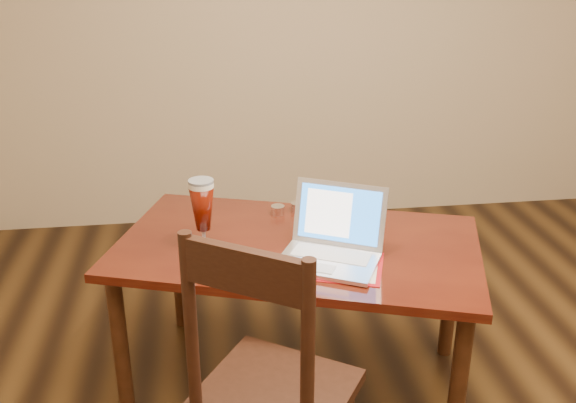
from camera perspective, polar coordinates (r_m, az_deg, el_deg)
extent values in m
cube|color=tan|center=(4.19, 3.59, 16.22)|extent=(4.50, 0.01, 2.70)
cube|color=#451409|center=(2.58, 0.85, -4.06)|extent=(1.61, 1.22, 0.04)
cylinder|color=#381B0E|center=(2.66, -14.66, -12.38)|extent=(0.06, 0.06, 0.64)
cylinder|color=#381B0E|center=(2.46, 14.88, -15.67)|extent=(0.06, 0.06, 0.64)
cylinder|color=#381B0E|center=(3.17, -9.69, -5.81)|extent=(0.06, 0.06, 0.64)
cylinder|color=#381B0E|center=(3.01, 14.25, -7.92)|extent=(0.06, 0.06, 0.64)
cube|color=#9E0E14|center=(2.41, 3.88, -5.64)|extent=(0.44, 0.37, 0.00)
cube|color=beige|center=(2.41, 3.88, -5.60)|extent=(0.40, 0.33, 0.00)
cube|color=silver|center=(2.40, 3.53, -5.38)|extent=(0.43, 0.39, 0.02)
cube|color=silver|center=(2.44, 3.86, -4.67)|extent=(0.31, 0.23, 0.00)
cube|color=#B6B6BA|center=(2.34, 3.06, -5.94)|extent=(0.11, 0.10, 0.00)
cube|color=silver|center=(2.49, 4.61, -1.14)|extent=(0.35, 0.23, 0.24)
cube|color=blue|center=(2.48, 4.57, -1.16)|extent=(0.31, 0.19, 0.20)
cube|color=white|center=(2.49, 3.61, -1.03)|extent=(0.18, 0.12, 0.17)
cylinder|color=silver|center=(2.57, -7.45, -3.77)|extent=(0.09, 0.09, 0.01)
cylinder|color=silver|center=(2.56, -7.48, -3.06)|extent=(0.01, 0.01, 0.06)
cylinder|color=beige|center=(2.47, -7.74, 1.48)|extent=(0.10, 0.10, 0.02)
cylinder|color=silver|center=(2.47, -7.75, 1.80)|extent=(0.10, 0.10, 0.01)
cylinder|color=silver|center=(2.82, -0.92, -0.77)|extent=(0.06, 0.06, 0.04)
cylinder|color=silver|center=(2.86, 0.84, -0.48)|extent=(0.06, 0.06, 0.04)
cube|color=black|center=(2.12, -1.12, -16.77)|extent=(0.62, 0.61, 0.04)
cylinder|color=black|center=(1.89, -8.65, -10.71)|extent=(0.04, 0.04, 0.58)
cylinder|color=black|center=(1.74, 1.76, -13.68)|extent=(0.04, 0.04, 0.58)
cube|color=black|center=(1.70, -3.87, -6.18)|extent=(0.32, 0.23, 0.13)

